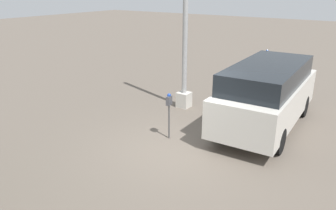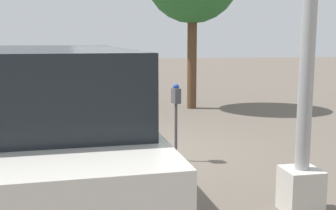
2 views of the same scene
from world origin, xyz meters
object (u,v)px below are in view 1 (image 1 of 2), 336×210
(parking_meter_near, at_px, (169,106))
(parked_van, at_px, (267,93))
(parking_meter_far, at_px, (267,58))
(lamp_post, at_px, (185,43))
(fire_hydrant, at_px, (251,75))

(parking_meter_near, bearing_deg, parked_van, -49.39)
(parking_meter_far, height_order, lamp_post, lamp_post)
(fire_hydrant, bearing_deg, parking_meter_far, -11.06)
(parking_meter_near, height_order, parking_meter_far, parking_meter_far)
(parked_van, height_order, fire_hydrant, parked_van)
(lamp_post, bearing_deg, parked_van, -91.73)
(lamp_post, height_order, parked_van, lamp_post)
(parked_van, distance_m, fire_hydrant, 4.79)
(parked_van, bearing_deg, parking_meter_near, 137.81)
(fire_hydrant, bearing_deg, parking_meter_near, -178.94)
(parking_meter_near, relative_size, fire_hydrant, 1.60)
(parking_meter_far, bearing_deg, lamp_post, 158.33)
(lamp_post, bearing_deg, parking_meter_near, -157.19)
(parking_meter_far, height_order, fire_hydrant, parking_meter_far)
(fire_hydrant, bearing_deg, lamp_post, 167.62)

